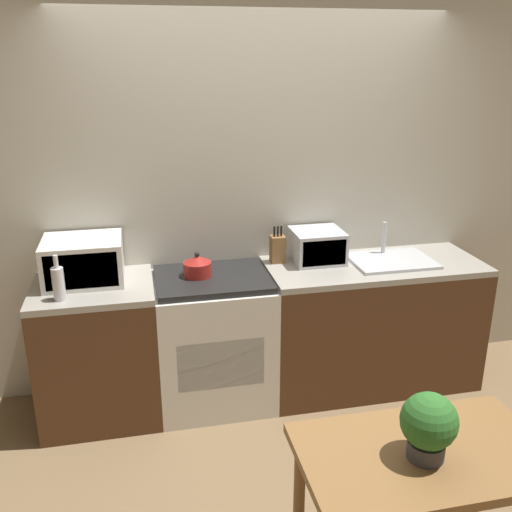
# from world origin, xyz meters

# --- Properties ---
(ground_plane) EXTENTS (16.00, 16.00, 0.00)m
(ground_plane) POSITION_xyz_m (0.00, 0.00, 0.00)
(ground_plane) COLOR brown
(wall_back) EXTENTS (10.00, 0.06, 2.60)m
(wall_back) POSITION_xyz_m (0.00, 1.12, 1.30)
(wall_back) COLOR beige
(wall_back) RESTS_ON ground_plane
(counter_left_run) EXTENTS (0.73, 0.62, 0.90)m
(counter_left_run) POSITION_xyz_m (-1.11, 0.78, 0.45)
(counter_left_run) COLOR #4C2D19
(counter_left_run) RESTS_ON ground_plane
(counter_right_run) EXTENTS (1.46, 0.62, 0.90)m
(counter_right_run) POSITION_xyz_m (0.74, 0.78, 0.45)
(counter_right_run) COLOR #4C2D19
(counter_right_run) RESTS_ON ground_plane
(stove_range) EXTENTS (0.75, 0.62, 0.90)m
(stove_range) POSITION_xyz_m (-0.37, 0.78, 0.45)
(stove_range) COLOR silver
(stove_range) RESTS_ON ground_plane
(kettle) EXTENTS (0.18, 0.18, 0.16)m
(kettle) POSITION_xyz_m (-0.46, 0.81, 0.97)
(kettle) COLOR maroon
(kettle) RESTS_ON stove_range
(microwave) EXTENTS (0.47, 0.40, 0.27)m
(microwave) POSITION_xyz_m (-1.15, 0.87, 1.04)
(microwave) COLOR silver
(microwave) RESTS_ON counter_left_run
(bottle) EXTENTS (0.07, 0.07, 0.27)m
(bottle) POSITION_xyz_m (-1.27, 0.60, 1.00)
(bottle) COLOR silver
(bottle) RESTS_ON counter_left_run
(knife_block) EXTENTS (0.09, 0.09, 0.25)m
(knife_block) POSITION_xyz_m (0.10, 0.95, 0.99)
(knife_block) COLOR brown
(knife_block) RESTS_ON counter_right_run
(toaster_oven) EXTENTS (0.34, 0.32, 0.22)m
(toaster_oven) POSITION_xyz_m (0.37, 0.91, 1.01)
(toaster_oven) COLOR silver
(toaster_oven) RESTS_ON counter_right_run
(sink_basin) EXTENTS (0.54, 0.41, 0.24)m
(sink_basin) POSITION_xyz_m (0.86, 0.79, 0.91)
(sink_basin) COLOR silver
(sink_basin) RESTS_ON counter_right_run
(dining_table) EXTENTS (0.99, 0.58, 0.77)m
(dining_table) POSITION_xyz_m (0.23, -0.91, 0.66)
(dining_table) COLOR brown
(dining_table) RESTS_ON ground_plane
(potted_plant) EXTENTS (0.22, 0.22, 0.27)m
(potted_plant) POSITION_xyz_m (0.21, -0.94, 0.92)
(potted_plant) COLOR #424247
(potted_plant) RESTS_ON dining_table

